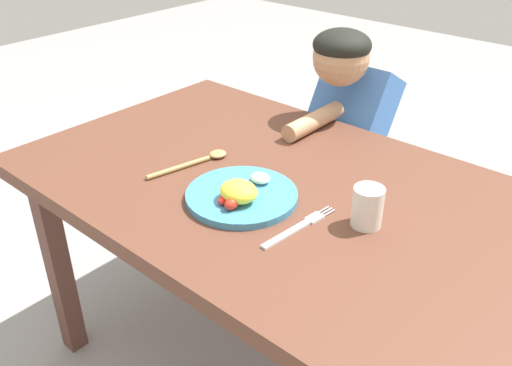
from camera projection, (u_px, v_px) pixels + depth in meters
dining_table at (290, 214)px, 1.30m from camera, size 1.36×0.79×0.67m
plate at (241, 194)px, 1.21m from camera, size 0.25×0.25×0.06m
fork at (298, 227)px, 1.12m from camera, size 0.04×0.21×0.01m
spoon at (199, 161)px, 1.37m from camera, size 0.07×0.22×0.02m
drinking_cup at (368, 207)px, 1.12m from camera, size 0.06×0.06×0.09m
person at (349, 160)px, 1.78m from camera, size 0.22×0.46×0.93m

